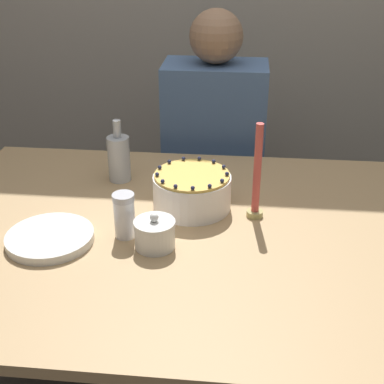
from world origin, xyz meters
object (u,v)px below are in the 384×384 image
at_px(cake, 192,191).
at_px(bottle, 119,157).
at_px(candle, 257,180).
at_px(sugar_shaker, 124,215).
at_px(sugar_bowl, 155,234).
at_px(person_man_blue_shirt, 213,179).

xyz_separation_m(cake, bottle, (-0.26, 0.17, 0.02)).
height_order(cake, candle, candle).
distance_m(sugar_shaker, bottle, 0.36).
height_order(cake, sugar_bowl, cake).
distance_m(cake, bottle, 0.31).
relative_size(cake, bottle, 1.11).
bearing_deg(sugar_shaker, bottle, 104.95).
relative_size(cake, sugar_shaker, 1.81).
height_order(sugar_bowl, person_man_blue_shirt, person_man_blue_shirt).
distance_m(sugar_shaker, candle, 0.39).
xyz_separation_m(sugar_bowl, candle, (0.26, 0.19, 0.08)).
bearing_deg(bottle, candle, -24.32).
bearing_deg(cake, sugar_shaker, -132.41).
bearing_deg(person_man_blue_shirt, sugar_shaker, 76.13).
xyz_separation_m(sugar_shaker, candle, (0.35, 0.15, 0.05)).
bearing_deg(sugar_shaker, sugar_bowl, -26.47).
relative_size(sugar_bowl, person_man_blue_shirt, 0.09).
distance_m(bottle, person_man_blue_shirt, 0.59).
height_order(candle, bottle, candle).
bearing_deg(candle, bottle, 155.68).
distance_m(sugar_bowl, sugar_shaker, 0.10).
bearing_deg(cake, sugar_bowl, -108.49).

